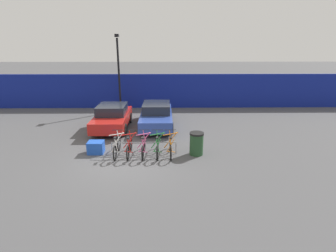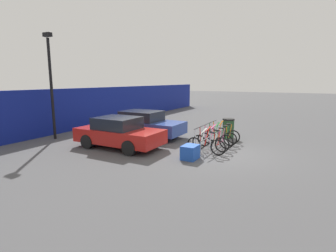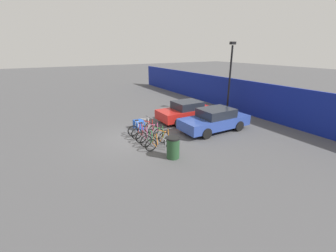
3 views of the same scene
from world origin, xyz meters
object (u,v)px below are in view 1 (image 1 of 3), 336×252
at_px(bicycle_pink, 144,147).
at_px(bicycle_green, 157,147).
at_px(car_red, 112,117).
at_px(lamp_post, 119,69).
at_px(bicycle_red, 129,147).
at_px(bicycle_white, 117,147).
at_px(trash_bin, 196,144).
at_px(car_blue, 156,115).
at_px(bicycle_orange, 171,147).
at_px(cargo_crate, 96,147).
at_px(bike_rack, 144,144).

height_order(bicycle_pink, bicycle_green, same).
xyz_separation_m(car_red, lamp_post, (-0.19, 4.13, 2.33)).
xyz_separation_m(bicycle_red, lamp_post, (-1.64, 7.97, 2.64)).
distance_m(bicycle_pink, lamp_post, 8.70).
bearing_deg(bicycle_red, bicycle_white, -176.79).
bearing_deg(trash_bin, car_blue, 114.35).
height_order(bicycle_pink, car_red, car_red).
bearing_deg(car_red, trash_bin, -40.52).
xyz_separation_m(bicycle_orange, cargo_crate, (-3.37, 0.28, -0.10)).
distance_m(bicycle_orange, lamp_post, 9.09).
bearing_deg(bicycle_pink, lamp_post, 104.48).
height_order(lamp_post, cargo_crate, lamp_post).
height_order(bicycle_pink, cargo_crate, bicycle_pink).
distance_m(car_red, car_blue, 2.57).
height_order(bike_rack, cargo_crate, bike_rack).
bearing_deg(bicycle_white, car_blue, 67.03).
bearing_deg(bicycle_pink, trash_bin, 0.02).
relative_size(car_blue, lamp_post, 0.83).
xyz_separation_m(car_blue, cargo_crate, (-2.64, -3.96, -0.42)).
bearing_deg(bike_rack, car_red, 119.49).
bearing_deg(bicycle_orange, bicycle_pink, 179.82).
bearing_deg(bicycle_green, bicycle_orange, -3.12).
distance_m(bicycle_red, bicycle_green, 1.25).
distance_m(car_red, cargo_crate, 3.59).
bearing_deg(cargo_crate, bike_rack, -3.36).
bearing_deg(trash_bin, bicycle_white, -179.06).
distance_m(bicycle_white, car_blue, 4.55).
bearing_deg(cargo_crate, car_blue, 56.33).
bearing_deg(cargo_crate, lamp_post, 90.65).
height_order(bicycle_white, cargo_crate, bicycle_white).
xyz_separation_m(bicycle_white, trash_bin, (3.52, 0.06, 0.14)).
height_order(bicycle_green, car_blue, car_blue).
bearing_deg(car_red, bike_rack, -60.51).
distance_m(bike_rack, bicycle_pink, 0.18).
xyz_separation_m(bicycle_orange, trash_bin, (1.15, 0.06, 0.14)).
height_order(bicycle_red, car_blue, car_blue).
bearing_deg(lamp_post, car_blue, -53.92).
bearing_deg(bicycle_green, lamp_post, 106.76).
bearing_deg(trash_bin, cargo_crate, 177.23).
relative_size(bicycle_red, car_blue, 0.39).
height_order(bicycle_white, bicycle_orange, same).
bearing_deg(bicycle_orange, bicycle_green, 179.82).
height_order(car_red, car_blue, same).
bearing_deg(car_blue, bicycle_white, -111.10).
distance_m(bicycle_green, lamp_post, 8.88).
distance_m(car_blue, trash_bin, 4.59).
distance_m(bicycle_pink, bicycle_green, 0.62).
distance_m(bike_rack, bicycle_green, 0.63).
distance_m(bike_rack, bicycle_white, 1.20).
height_order(car_blue, cargo_crate, car_blue).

